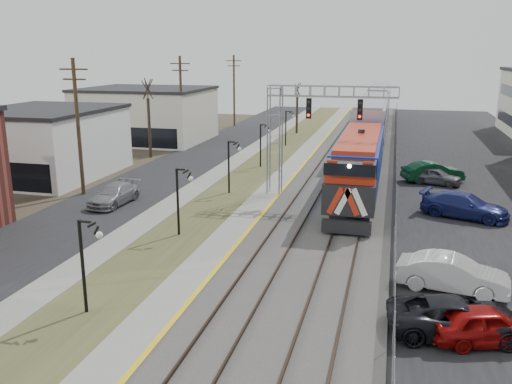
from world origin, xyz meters
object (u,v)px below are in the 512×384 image
(car_lot_b, at_px, (452,275))
(signal_gantry, at_px, (299,122))
(train, at_px, (373,120))
(car_lot_a, at_px, (486,326))

(car_lot_b, bearing_deg, signal_gantry, 43.89)
(train, height_order, car_lot_b, train)
(signal_gantry, distance_m, car_lot_a, 21.74)
(train, bearing_deg, car_lot_a, -82.14)
(train, height_order, car_lot_a, train)
(car_lot_a, bearing_deg, train, -8.71)
(car_lot_b, bearing_deg, train, 17.57)
(train, xyz_separation_m, car_lot_b, (5.20, -38.83, -2.09))
(train, bearing_deg, signal_gantry, -99.81)
(train, xyz_separation_m, signal_gantry, (-4.28, -24.74, 2.70))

